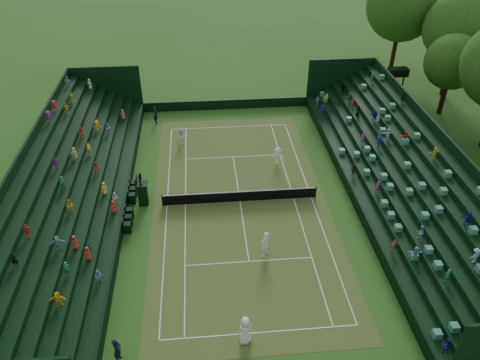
{
  "coord_description": "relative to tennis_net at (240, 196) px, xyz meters",
  "views": [
    {
      "loc": [
        -2.56,
        -27.99,
        21.54
      ],
      "look_at": [
        0.0,
        0.0,
        2.0
      ],
      "focal_mm": 35.0,
      "sensor_mm": 36.0,
      "label": 1
    }
  ],
  "objects": [
    {
      "name": "north_grandstand",
      "position": [
        12.66,
        0.0,
        1.02
      ],
      "size": [
        6.6,
        32.0,
        4.9
      ],
      "color": "black",
      "rests_on": "ground"
    },
    {
      "name": "ground",
      "position": [
        0.0,
        0.0,
        -0.53
      ],
      "size": [
        160.0,
        160.0,
        0.0
      ],
      "primitive_type": "plane",
      "color": "#2E591C",
      "rests_on": "ground"
    },
    {
      "name": "perimeter_wall_east",
      "position": [
        8.48,
        0.0,
        -0.03
      ],
      "size": [
        0.2,
        31.77,
        1.0
      ],
      "primitive_type": "cube",
      "color": "black",
      "rests_on": "ground"
    },
    {
      "name": "line_judge_south",
      "position": [
        -7.47,
        -12.86,
        0.26
      ],
      "size": [
        0.47,
        0.63,
        1.58
      ],
      "primitive_type": "imported",
      "rotation": [
        0.0,
        0.0,
        1.4
      ],
      "color": "black",
      "rests_on": "ground"
    },
    {
      "name": "scoreboard_tower",
      "position": [
        17.75,
        16.0,
        2.62
      ],
      "size": [
        2.0,
        1.0,
        3.7
      ],
      "color": "black",
      "rests_on": "ground"
    },
    {
      "name": "umpire_chair",
      "position": [
        -7.22,
        0.4,
        0.65
      ],
      "size": [
        0.88,
        0.88,
        2.75
      ],
      "color": "black",
      "rests_on": "ground"
    },
    {
      "name": "tennis_net",
      "position": [
        0.0,
        0.0,
        0.0
      ],
      "size": [
        11.67,
        0.1,
        1.06
      ],
      "color": "black",
      "rests_on": "ground"
    },
    {
      "name": "court_surface",
      "position": [
        0.0,
        0.0,
        -0.52
      ],
      "size": [
        12.97,
        26.77,
        0.01
      ],
      "primitive_type": "cube",
      "color": "#316C24",
      "rests_on": "ground"
    },
    {
      "name": "line_judge_north",
      "position": [
        -7.0,
        13.35,
        0.35
      ],
      "size": [
        0.43,
        0.64,
        1.75
      ],
      "primitive_type": "imported",
      "rotation": [
        0.0,
        0.0,
        1.59
      ],
      "color": "black",
      "rests_on": "ground"
    },
    {
      "name": "courtside_chairs",
      "position": [
        -8.08,
        -0.25,
        -0.1
      ],
      "size": [
        0.52,
        5.49,
        1.13
      ],
      "color": "black",
      "rests_on": "ground"
    },
    {
      "name": "player_far_west",
      "position": [
        -4.43,
        8.88,
        0.3
      ],
      "size": [
        0.83,
        0.66,
        1.66
      ],
      "primitive_type": "imported",
      "rotation": [
        0.0,
        0.0,
        0.05
      ],
      "color": "white",
      "rests_on": "ground"
    },
    {
      "name": "player_near_west",
      "position": [
        -0.85,
        -12.37,
        0.41
      ],
      "size": [
        1.08,
        0.9,
        1.88
      ],
      "primitive_type": "imported",
      "rotation": [
        0.0,
        0.0,
        3.52
      ],
      "color": "white",
      "rests_on": "ground"
    },
    {
      "name": "tree_row",
      "position": [
        22.12,
        10.98,
        6.69
      ],
      "size": [
        11.76,
        36.26,
        12.03
      ],
      "color": "black",
      "rests_on": "ground"
    },
    {
      "name": "player_near_east",
      "position": [
        1.11,
        -5.87,
        0.44
      ],
      "size": [
        0.83,
        0.82,
        1.94
      ],
      "primitive_type": "imported",
      "rotation": [
        0.0,
        0.0,
        3.91
      ],
      "color": "white",
      "rests_on": "ground"
    },
    {
      "name": "perimeter_wall_north",
      "position": [
        0.0,
        15.88,
        -0.03
      ],
      "size": [
        17.17,
        0.2,
        1.0
      ],
      "primitive_type": "cube",
      "color": "black",
      "rests_on": "ground"
    },
    {
      "name": "south_grandstand",
      "position": [
        -12.66,
        0.0,
        1.02
      ],
      "size": [
        6.6,
        32.0,
        4.9
      ],
      "color": "black",
      "rests_on": "ground"
    },
    {
      "name": "player_far_east",
      "position": [
        3.63,
        4.97,
        0.27
      ],
      "size": [
        1.08,
        0.7,
        1.59
      ],
      "primitive_type": "imported",
      "rotation": [
        0.0,
        0.0,
        0.11
      ],
      "color": "white",
      "rests_on": "ground"
    },
    {
      "name": "perimeter_wall_west",
      "position": [
        -8.48,
        0.0,
        -0.03
      ],
      "size": [
        0.2,
        31.77,
        1.0
      ],
      "primitive_type": "cube",
      "color": "black",
      "rests_on": "ground"
    }
  ]
}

